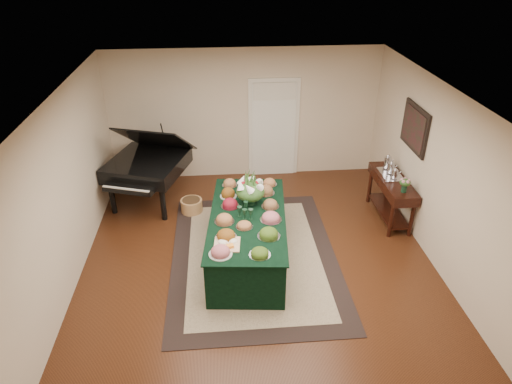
{
  "coord_description": "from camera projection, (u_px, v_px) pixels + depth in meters",
  "views": [
    {
      "loc": [
        -0.54,
        -5.88,
        4.54
      ],
      "look_at": [
        0.0,
        0.3,
        1.05
      ],
      "focal_mm": 32.0,
      "sensor_mm": 36.0,
      "label": 1
    }
  ],
  "objects": [
    {
      "name": "wicker_basket",
      "position": [
        192.0,
        206.0,
        8.54
      ],
      "size": [
        0.4,
        0.4,
        0.25
      ],
      "primitive_type": "cylinder",
      "color": "#AC7645",
      "rests_on": "ground"
    },
    {
      "name": "grand_piano",
      "position": [
        147.0,
        165.0,
        8.53
      ],
      "size": [
        1.76,
        1.84,
        1.62
      ],
      "color": "black",
      "rests_on": "ground"
    },
    {
      "name": "kitchen_doorway",
      "position": [
        274.0,
        129.0,
        9.49
      ],
      "size": [
        1.05,
        0.07,
        2.1
      ],
      "color": "white",
      "rests_on": "ground"
    },
    {
      "name": "area_rug",
      "position": [
        254.0,
        256.0,
        7.4
      ],
      "size": [
        2.64,
        3.69,
        0.01
      ],
      "color": "black",
      "rests_on": "ground"
    },
    {
      "name": "food_platters",
      "position": [
        247.0,
        211.0,
        7.01
      ],
      "size": [
        1.17,
        2.28,
        0.12
      ],
      "color": "silver",
      "rests_on": "buffet_table"
    },
    {
      "name": "tea_service",
      "position": [
        391.0,
        168.0,
        8.14
      ],
      "size": [
        0.34,
        0.58,
        0.3
      ],
      "color": "silver",
      "rests_on": "mahogany_sideboard"
    },
    {
      "name": "cutting_board",
      "position": [
        227.0,
        242.0,
        6.33
      ],
      "size": [
        0.39,
        0.39,
        0.1
      ],
      "color": "tan",
      "rests_on": "buffet_table"
    },
    {
      "name": "mahogany_sideboard",
      "position": [
        392.0,
        188.0,
        8.12
      ],
      "size": [
        0.45,
        1.41,
        0.81
      ],
      "color": "black",
      "rests_on": "ground"
    },
    {
      "name": "pink_bouquet",
      "position": [
        405.0,
        183.0,
        7.53
      ],
      "size": [
        0.2,
        0.2,
        0.26
      ],
      "color": "black",
      "rests_on": "mahogany_sideboard"
    },
    {
      "name": "ground",
      "position": [
        258.0,
        258.0,
        7.37
      ],
      "size": [
        6.0,
        6.0,
        0.0
      ],
      "primitive_type": "plane",
      "color": "black",
      "rests_on": "ground"
    },
    {
      "name": "wall_painting",
      "position": [
        415.0,
        128.0,
        7.59
      ],
      "size": [
        0.05,
        0.95,
        0.75
      ],
      "color": "black",
      "rests_on": "ground"
    },
    {
      "name": "floral_centerpiece",
      "position": [
        250.0,
        188.0,
        7.18
      ],
      "size": [
        0.47,
        0.47,
        0.47
      ],
      "color": "black",
      "rests_on": "buffet_table"
    },
    {
      "name": "green_goblets",
      "position": [
        245.0,
        211.0,
        6.93
      ],
      "size": [
        0.24,
        0.31,
        0.18
      ],
      "color": "black",
      "rests_on": "buffet_table"
    },
    {
      "name": "buffet_table",
      "position": [
        248.0,
        237.0,
        7.17
      ],
      "size": [
        1.39,
        2.55,
        0.79
      ],
      "color": "black",
      "rests_on": "ground"
    }
  ]
}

